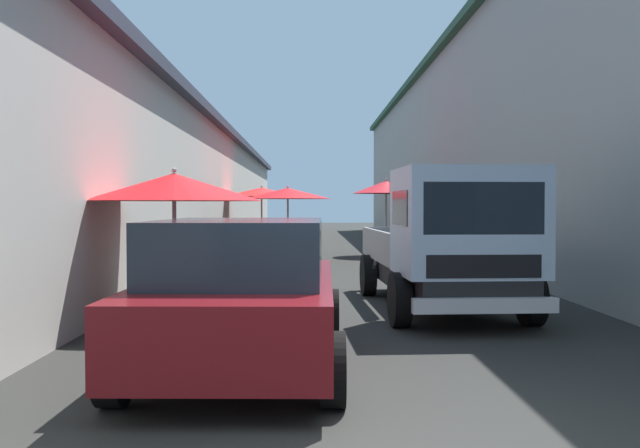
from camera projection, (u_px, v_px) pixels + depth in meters
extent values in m
plane|color=#282826|center=(338.00, 266.00, 17.46)|extent=(90.00, 90.00, 0.00)
cube|color=beige|center=(96.00, 192.00, 19.53)|extent=(49.50, 7.00, 3.98)
cube|color=#383D4C|center=(95.00, 120.00, 19.48)|extent=(49.80, 7.50, 0.24)
cube|color=gray|center=(572.00, 148.00, 19.73)|extent=(49.50, 7.00, 6.62)
cube|color=#284C38|center=(573.00, 32.00, 19.64)|extent=(49.80, 7.50, 0.24)
cylinder|color=#9E9EA3|center=(288.00, 225.00, 18.79)|extent=(0.06, 0.06, 2.09)
cone|color=red|center=(288.00, 193.00, 18.76)|extent=(2.45, 2.45, 0.31)
sphere|color=#9E9EA3|center=(288.00, 186.00, 18.76)|extent=(0.07, 0.07, 0.07)
cube|color=#9E7547|center=(286.00, 248.00, 18.92)|extent=(0.79, 0.65, 0.74)
sphere|color=orange|center=(279.00, 234.00, 19.16)|extent=(0.09, 0.09, 0.09)
sphere|color=orange|center=(286.00, 234.00, 18.64)|extent=(0.09, 0.09, 0.09)
sphere|color=orange|center=(292.00, 234.00, 18.81)|extent=(0.09, 0.09, 0.09)
cylinder|color=#9E9EA3|center=(174.00, 247.00, 9.10)|extent=(0.06, 0.06, 2.03)
cone|color=red|center=(174.00, 187.00, 9.08)|extent=(2.41, 2.41, 0.38)
sphere|color=#9E9EA3|center=(174.00, 170.00, 9.08)|extent=(0.07, 0.07, 0.07)
cube|color=#9E7547|center=(178.00, 294.00, 9.04)|extent=(0.84, 0.72, 0.77)
sphere|color=orange|center=(171.00, 262.00, 9.01)|extent=(0.09, 0.09, 0.09)
sphere|color=orange|center=(170.00, 263.00, 8.89)|extent=(0.09, 0.09, 0.09)
sphere|color=orange|center=(190.00, 261.00, 9.31)|extent=(0.09, 0.09, 0.09)
sphere|color=orange|center=(186.00, 264.00, 8.79)|extent=(0.09, 0.09, 0.09)
cylinder|color=#9E9EA3|center=(262.00, 220.00, 22.58)|extent=(0.06, 0.06, 2.21)
cone|color=red|center=(262.00, 192.00, 22.56)|extent=(2.63, 2.63, 0.31)
sphere|color=#9E9EA3|center=(262.00, 186.00, 22.55)|extent=(0.07, 0.07, 0.07)
cube|color=#9E7547|center=(262.00, 241.00, 22.54)|extent=(0.75, 0.63, 0.77)
sphere|color=orange|center=(256.00, 229.00, 22.46)|extent=(0.09, 0.09, 0.09)
sphere|color=orange|center=(262.00, 228.00, 22.67)|extent=(0.09, 0.09, 0.09)
sphere|color=orange|center=(265.00, 229.00, 22.30)|extent=(0.09, 0.09, 0.09)
sphere|color=orange|center=(257.00, 229.00, 22.46)|extent=(0.09, 0.09, 0.09)
cylinder|color=#9E9EA3|center=(386.00, 218.00, 20.95)|extent=(0.06, 0.06, 2.37)
cone|color=red|center=(386.00, 187.00, 20.92)|extent=(2.11, 2.11, 0.40)
sphere|color=#9E9EA3|center=(386.00, 180.00, 20.91)|extent=(0.07, 0.07, 0.07)
cube|color=brown|center=(388.00, 243.00, 21.12)|extent=(0.85, 0.62, 0.79)
sphere|color=orange|center=(384.00, 229.00, 21.39)|extent=(0.09, 0.09, 0.09)
sphere|color=orange|center=(382.00, 229.00, 21.31)|extent=(0.09, 0.09, 0.09)
sphere|color=orange|center=(383.00, 229.00, 21.06)|extent=(0.09, 0.09, 0.09)
sphere|color=orange|center=(390.00, 229.00, 21.14)|extent=(0.09, 0.09, 0.09)
cube|color=#600F14|center=(244.00, 309.00, 6.52)|extent=(3.94, 1.82, 0.64)
cube|color=#19232D|center=(242.00, 249.00, 6.35)|extent=(2.38, 1.57, 0.56)
cube|color=black|center=(262.00, 303.00, 8.44)|extent=(0.14, 1.65, 0.20)
cube|color=silver|center=(217.00, 281.00, 8.45)|extent=(0.07, 0.24, 0.14)
cube|color=silver|center=(308.00, 281.00, 8.44)|extent=(0.07, 0.24, 0.14)
cylinder|color=black|center=(185.00, 314.00, 7.86)|extent=(0.60, 0.21, 0.60)
cylinder|color=black|center=(330.00, 314.00, 7.85)|extent=(0.60, 0.21, 0.60)
cylinder|color=black|center=(114.00, 369.00, 5.21)|extent=(0.60, 0.21, 0.60)
cylinder|color=black|center=(333.00, 370.00, 5.20)|extent=(0.60, 0.21, 0.60)
cube|color=black|center=(436.00, 275.00, 10.32)|extent=(4.86, 1.68, 0.36)
cube|color=#ADC6E0|center=(466.00, 221.00, 8.66)|extent=(1.61, 1.82, 1.40)
cube|color=#19232D|center=(484.00, 208.00, 7.92)|extent=(0.13, 1.47, 0.63)
cube|color=#19232D|center=(466.00, 208.00, 8.66)|extent=(1.12, 1.82, 0.45)
cube|color=black|center=(483.00, 266.00, 7.93)|extent=(0.12, 1.40, 0.28)
cube|color=silver|center=(485.00, 306.00, 7.86)|extent=(0.20, 1.75, 0.18)
cube|color=gray|center=(473.00, 245.00, 11.17)|extent=(3.16, 0.20, 0.50)
cube|color=gray|center=(376.00, 245.00, 11.07)|extent=(3.16, 0.20, 0.50)
cube|color=gray|center=(407.00, 240.00, 12.67)|extent=(0.13, 1.65, 0.50)
cylinder|color=black|center=(531.00, 299.00, 8.75)|extent=(0.73, 0.25, 0.72)
cylinder|color=black|center=(400.00, 300.00, 8.64)|extent=(0.73, 0.25, 0.72)
cylinder|color=black|center=(466.00, 274.00, 11.81)|extent=(0.73, 0.25, 0.72)
cylinder|color=black|center=(368.00, 275.00, 11.70)|extent=(0.73, 0.25, 0.72)
cylinder|color=#232328|center=(408.00, 255.00, 16.24)|extent=(0.14, 0.14, 0.77)
cylinder|color=#232328|center=(412.00, 255.00, 16.10)|extent=(0.14, 0.14, 0.77)
cube|color=#33518C|center=(410.00, 227.00, 16.15)|extent=(0.49, 0.37, 0.58)
sphere|color=#A57A5B|center=(410.00, 211.00, 16.14)|extent=(0.21, 0.21, 0.21)
cylinder|color=#33518C|center=(404.00, 226.00, 16.40)|extent=(0.08, 0.08, 0.52)
cylinder|color=#33518C|center=(416.00, 227.00, 15.90)|extent=(0.08, 0.08, 0.52)
cylinder|color=black|center=(426.00, 259.00, 16.84)|extent=(0.44, 0.12, 0.44)
cylinder|color=black|center=(439.00, 264.00, 15.60)|extent=(0.45, 0.14, 0.44)
cube|color=silver|center=(433.00, 260.00, 16.17)|extent=(0.92, 0.34, 0.08)
ellipsoid|color=black|center=(436.00, 245.00, 15.86)|extent=(0.58, 0.29, 0.20)
cube|color=silver|center=(427.00, 242.00, 16.78)|extent=(0.16, 0.33, 0.56)
cylinder|color=silver|center=(428.00, 238.00, 16.71)|extent=(0.28, 0.08, 0.68)
cylinder|color=black|center=(428.00, 224.00, 16.62)|extent=(0.55, 0.07, 0.04)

